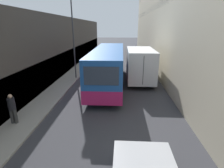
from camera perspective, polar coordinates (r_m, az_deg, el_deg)
name	(u,v)px	position (r m, az deg, el deg)	size (l,w,h in m)	color
ground_plane	(114,88)	(14.87, 0.57, -1.43)	(150.00, 150.00, 0.00)	#38383D
sidewalk_left	(60,87)	(15.76, -16.50, -0.85)	(1.84, 60.00, 0.11)	#9E998E
building_left_shopfront	(33,55)	(15.95, -24.31, 8.57)	(2.40, 60.00, 6.09)	#423D38
bus	(109,66)	(15.54, -1.12, 5.89)	(2.54, 11.05, 3.18)	#1E519E
box_truck	(139,63)	(17.12, 8.92, 6.70)	(2.34, 7.16, 3.08)	silver
panel_van	(105,52)	(28.61, -2.22, 10.25)	(1.89, 4.64, 1.88)	navy
pedestrian	(12,108)	(10.51, -29.82, -6.78)	(0.38, 0.36, 1.63)	#383838
street_lamp	(72,22)	(17.38, -12.81, 19.03)	(0.36, 0.80, 7.76)	#38383D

